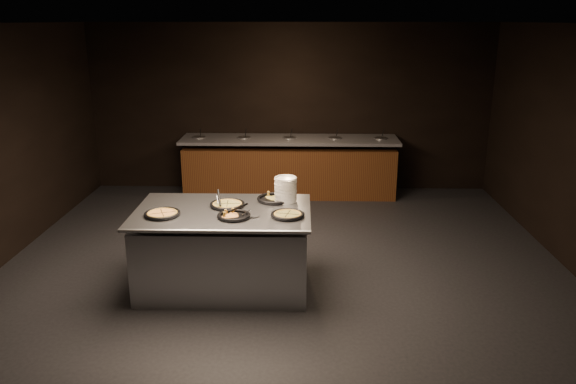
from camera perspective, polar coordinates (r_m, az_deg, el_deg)
name	(u,v)px	position (r m, az deg, el deg)	size (l,w,h in m)	color
room	(281,165)	(6.02, -0.70, 2.79)	(7.02, 8.02, 2.92)	black
salad_bar	(289,170)	(9.72, 0.14, 2.21)	(3.70, 0.83, 1.18)	#5C3415
serving_counter	(224,251)	(6.41, -6.51, -5.93)	(1.94, 1.24, 0.93)	#B7BABF
plate_stack	(286,190)	(6.43, -0.24, 0.24)	(0.25, 0.25, 0.29)	silver
pan_veggie_whole	(162,214)	(6.16, -12.65, -2.16)	(0.39, 0.39, 0.04)	black
pan_cheese_whole	(227,204)	(6.35, -6.18, -1.26)	(0.39, 0.39, 0.04)	black
pan_cheese_slices_a	(275,199)	(6.52, -1.36, -0.68)	(0.41, 0.41, 0.04)	black
pan_cheese_slices_b	(234,216)	(5.98, -5.52, -2.41)	(0.36, 0.36, 0.04)	black
pan_veggie_slices	(288,215)	(5.98, -0.04, -2.31)	(0.36, 0.36, 0.04)	black
server_left	(218,199)	(6.35, -7.10, -0.68)	(0.17, 0.35, 0.17)	#B7BABF
server_right	(244,210)	(5.99, -4.54, -1.82)	(0.31, 0.13, 0.15)	#B7BABF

